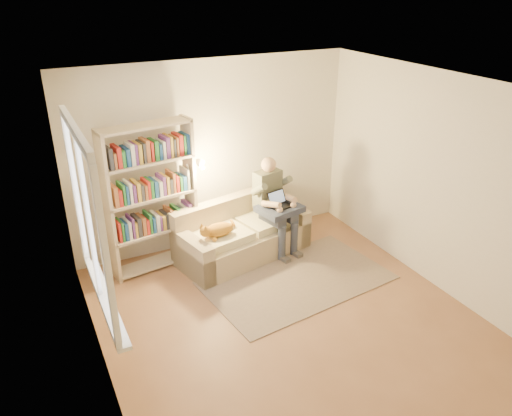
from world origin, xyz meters
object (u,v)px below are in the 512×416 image
sofa (241,236)px  person (273,200)px  bookshelf (151,191)px  cat (219,229)px  laptop (277,203)px

sofa → person: (0.47, -0.05, 0.47)m
bookshelf → person: bearing=-18.6°
cat → laptop: 0.89m
laptop → bookshelf: bookshelf is taller
laptop → person: bearing=75.4°
laptop → bookshelf: bearing=153.9°
person → bookshelf: (-1.61, 0.28, 0.33)m
cat → person: bearing=-1.8°
cat → laptop: laptop is taller
laptop → cat: bearing=170.4°
person → cat: (-0.88, -0.16, -0.16)m
sofa → person: person is taller
sofa → bookshelf: bookshelf is taller
sofa → bookshelf: bearing=156.4°
person → laptop: bearing=-104.6°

